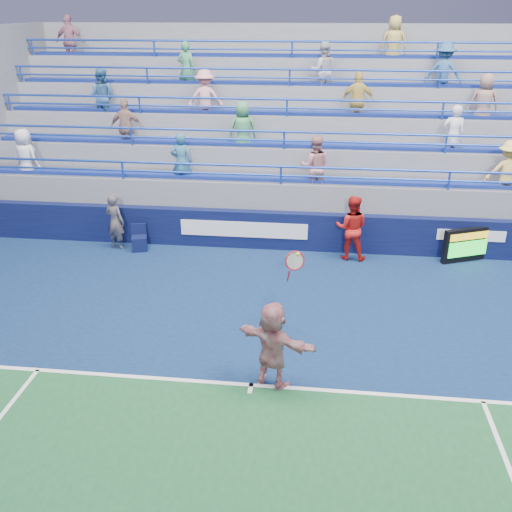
# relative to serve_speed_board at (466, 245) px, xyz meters

# --- Properties ---
(ground) EXTENTS (120.00, 120.00, 0.00)m
(ground) POSITION_rel_serve_speed_board_xyz_m (-5.07, -6.19, -0.48)
(ground) COLOR #333538
(sponsor_wall) EXTENTS (18.00, 0.32, 1.10)m
(sponsor_wall) POSITION_rel_serve_speed_board_xyz_m (-5.07, 0.31, 0.07)
(sponsor_wall) COLOR #090E33
(sponsor_wall) RESTS_ON ground
(bleacher_stand) EXTENTS (18.00, 5.60, 6.13)m
(bleacher_stand) POSITION_rel_serve_speed_board_xyz_m (-5.07, 4.08, 1.07)
(bleacher_stand) COLOR slate
(bleacher_stand) RESTS_ON ground
(serve_speed_board) EXTENTS (1.32, 0.67, 0.95)m
(serve_speed_board) POSITION_rel_serve_speed_board_xyz_m (0.00, 0.00, 0.00)
(serve_speed_board) COLOR black
(serve_speed_board) RESTS_ON ground
(judge_chair) EXTENTS (0.52, 0.52, 0.74)m
(judge_chair) POSITION_rel_serve_speed_board_xyz_m (-9.00, -0.26, -0.24)
(judge_chair) COLOR #0B1238
(judge_chair) RESTS_ON ground
(tennis_player) EXTENTS (1.61, 1.08, 2.68)m
(tennis_player) POSITION_rel_serve_speed_board_xyz_m (-4.70, -6.08, 0.36)
(tennis_player) COLOR silver
(tennis_player) RESTS_ON ground
(line_judge) EXTENTS (0.68, 0.57, 1.61)m
(line_judge) POSITION_rel_serve_speed_board_xyz_m (-9.68, -0.18, 0.32)
(line_judge) COLOR #131635
(line_judge) RESTS_ON ground
(ball_girl) EXTENTS (0.94, 0.77, 1.80)m
(ball_girl) POSITION_rel_serve_speed_board_xyz_m (-3.09, -0.16, 0.42)
(ball_girl) COLOR red
(ball_girl) RESTS_ON ground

